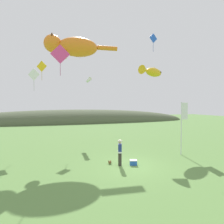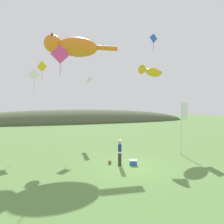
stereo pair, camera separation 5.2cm
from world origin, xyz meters
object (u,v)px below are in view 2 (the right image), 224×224
object	(u,v)px
festival_banner_pole	(183,120)
kite_diamond_blue	(153,38)
kite_diamond_red	(80,47)
kite_spool	(110,162)
kite_giant_cat	(73,47)
kite_diamond_gold	(42,66)
kite_tube_streamer	(89,80)
picnic_cooler	(133,162)
kite_diamond_white	(34,75)
kite_fish_windsock	(152,72)
festival_attendant	(120,152)
kite_diamond_pink	(60,54)

from	to	relation	value
festival_banner_pole	kite_diamond_blue	size ratio (longest dim) A/B	2.31
festival_banner_pole	kite_diamond_red	xyz separation A→B (m)	(-7.14, 11.01, 8.82)
festival_banner_pole	kite_spool	bearing A→B (deg)	-175.97
kite_giant_cat	kite_diamond_gold	bearing A→B (deg)	148.81
kite_tube_streamer	kite_diamond_blue	world-z (taller)	kite_diamond_blue
picnic_cooler	kite_giant_cat	xyz separation A→B (m)	(-3.39, 7.77, 10.05)
kite_spool	kite_diamond_red	xyz separation A→B (m)	(-0.60, 11.47, 11.59)
kite_spool	kite_diamond_white	bearing A→B (deg)	136.38
kite_diamond_blue	kite_diamond_gold	world-z (taller)	kite_diamond_blue
kite_giant_cat	kite_diamond_blue	distance (m)	8.39
picnic_cooler	kite_diamond_gold	bearing A→B (deg)	124.07
kite_diamond_blue	kite_diamond_gold	distance (m)	12.27
kite_fish_windsock	festival_attendant	bearing A→B (deg)	-136.78
kite_fish_windsock	kite_diamond_blue	world-z (taller)	kite_diamond_blue
kite_giant_cat	kite_diamond_red	distance (m)	4.84
kite_fish_windsock	kite_diamond_red	world-z (taller)	kite_diamond_red
kite_diamond_pink	festival_banner_pole	bearing A→B (deg)	-11.03
picnic_cooler	kite_spool	bearing A→B (deg)	154.33
festival_banner_pole	kite_diamond_white	bearing A→B (deg)	158.50
kite_diamond_blue	kite_diamond_gold	size ratio (longest dim) A/B	0.90
festival_attendant	festival_banner_pole	bearing A→B (deg)	9.31
festival_attendant	kite_spool	distance (m)	1.13
festival_attendant	kite_diamond_red	xyz separation A→B (m)	(-1.16, 11.99, 10.76)
picnic_cooler	kite_diamond_white	xyz separation A→B (m)	(-6.92, 5.90, 6.68)
kite_spool	festival_banner_pole	xyz separation A→B (m)	(6.55, 0.46, 2.77)
kite_tube_streamer	festival_attendant	bearing A→B (deg)	-88.20
kite_fish_windsock	kite_diamond_pink	xyz separation A→B (m)	(-9.17, -2.14, 0.40)
kite_diamond_white	kite_diamond_pink	xyz separation A→B (m)	(2.19, -2.81, 1.19)
festival_attendant	kite_tube_streamer	xyz separation A→B (m)	(-0.33, 10.35, 6.34)
kite_spool	kite_diamond_blue	size ratio (longest dim) A/B	0.13
kite_tube_streamer	kite_diamond_red	xyz separation A→B (m)	(-0.84, 1.65, 4.42)
kite_spool	kite_fish_windsock	xyz separation A→B (m)	(5.92, 4.51, 7.52)
kite_tube_streamer	kite_diamond_blue	xyz separation A→B (m)	(5.77, -5.43, 3.75)
festival_banner_pole	kite_giant_cat	bearing A→B (deg)	142.01
festival_attendant	kite_diamond_pink	world-z (taller)	kite_diamond_pink
festival_attendant	kite_fish_windsock	distance (m)	9.94
kite_spool	kite_diamond_pink	world-z (taller)	kite_diamond_pink
festival_attendant	kite_diamond_blue	distance (m)	12.48
festival_banner_pole	kite_diamond_gold	world-z (taller)	kite_diamond_gold
picnic_cooler	kite_fish_windsock	size ratio (longest dim) A/B	0.17
kite_diamond_pink	kite_diamond_gold	size ratio (longest dim) A/B	1.11
picnic_cooler	kite_diamond_pink	bearing A→B (deg)	146.92
kite_diamond_blue	kite_diamond_pink	distance (m)	9.94
kite_diamond_red	festival_banner_pole	bearing A→B (deg)	-57.03
picnic_cooler	kite_diamond_red	xyz separation A→B (m)	(-2.08, 12.19, 11.53)
kite_diamond_blue	festival_attendant	bearing A→B (deg)	-137.93
kite_fish_windsock	kite_diamond_red	size ratio (longest dim) A/B	1.82
kite_fish_windsock	kite_diamond_gold	size ratio (longest dim) A/B	1.60
kite_diamond_red	kite_fish_windsock	bearing A→B (deg)	-46.90
festival_attendant	kite_diamond_red	world-z (taller)	kite_diamond_red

